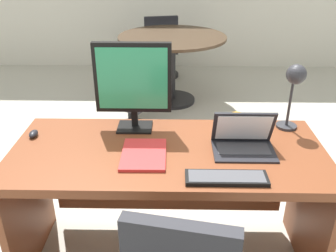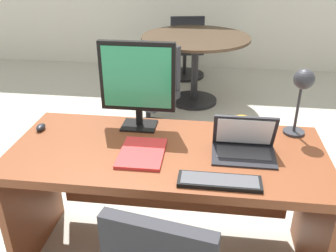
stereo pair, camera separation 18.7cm
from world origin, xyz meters
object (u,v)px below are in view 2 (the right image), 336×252
object	(u,v)px
desk	(168,176)
meeting_chair_far	(185,53)
keyboard	(219,181)
mouse	(41,127)
coffee_mug	(241,126)
desk_lamp	(302,88)
monitor	(138,80)
book	(142,153)
meeting_chair_near	(151,99)
meeting_table	(196,53)
laptop	(244,141)

from	to	relation	value
desk	meeting_chair_far	distance (m)	3.30
keyboard	mouse	bearing A→B (deg)	158.82
coffee_mug	desk_lamp	bearing A→B (deg)	5.24
mouse	desk_lamp	xyz separation A→B (m)	(1.45, 0.12, 0.27)
monitor	desk_lamp	size ratio (longest dim) A/B	1.30
mouse	book	size ratio (longest dim) A/B	0.26
mouse	meeting_chair_far	bearing A→B (deg)	79.87
meeting_chair_far	monitor	bearing A→B (deg)	-90.27
monitor	meeting_chair_near	world-z (taller)	monitor
monitor	desk	bearing A→B (deg)	-45.53
desk_lamp	meeting_table	distance (m)	2.35
book	desk_lamp	bearing A→B (deg)	21.32
desk_lamp	meeting_table	bearing A→B (deg)	107.32
mouse	meeting_chair_far	distance (m)	3.28
desk_lamp	meeting_chair_far	bearing A→B (deg)	105.90
meeting_table	meeting_chair_near	size ratio (longest dim) A/B	1.41
laptop	meeting_chair_far	xyz separation A→B (m)	(-0.58, 3.30, -0.47)
book	meeting_table	bearing A→B (deg)	87.13
laptop	desk_lamp	world-z (taller)	desk_lamp
keyboard	meeting_table	world-z (taller)	meeting_table
desk	desk_lamp	distance (m)	0.87
laptop	desk_lamp	distance (m)	0.43
mouse	monitor	bearing A→B (deg)	11.77
coffee_mug	keyboard	bearing A→B (deg)	-103.46
mouse	desk_lamp	bearing A→B (deg)	4.85
desk	laptop	xyz separation A→B (m)	(0.39, -0.02, 0.26)
keyboard	desk	bearing A→B (deg)	131.21
desk	book	bearing A→B (deg)	-138.05
desk_lamp	monitor	bearing A→B (deg)	-179.57
coffee_mug	desk	bearing A→B (deg)	-155.26
coffee_mug	meeting_table	size ratio (longest dim) A/B	0.09
desk	book	distance (m)	0.27
keyboard	meeting_chair_near	xyz separation A→B (m)	(-0.65, 1.92, -0.42)
monitor	meeting_table	distance (m)	2.27
desk_lamp	meeting_chair_far	size ratio (longest dim) A/B	0.45
desk	meeting_chair_near	xyz separation A→B (m)	(-0.37, 1.61, -0.21)
laptop	book	size ratio (longest dim) A/B	1.03
book	meeting_chair_far	bearing A→B (deg)	91.05
meeting_table	meeting_chair_near	bearing A→B (deg)	-115.16
desk_lamp	keyboard	bearing A→B (deg)	-128.73
desk_lamp	book	size ratio (longest dim) A/B	1.26
monitor	meeting_chair_far	distance (m)	3.16
keyboard	coffee_mug	size ratio (longest dim) A/B	3.61
desk	mouse	world-z (taller)	mouse
laptop	coffee_mug	distance (m)	0.20
monitor	keyboard	bearing A→B (deg)	-47.47
mouse	desk_lamp	size ratio (longest dim) A/B	0.20
meeting_table	meeting_chair_far	xyz separation A→B (m)	(-0.19, 0.87, -0.25)
keyboard	coffee_mug	world-z (taller)	coffee_mug
meeting_chair_far	meeting_table	bearing A→B (deg)	-77.77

